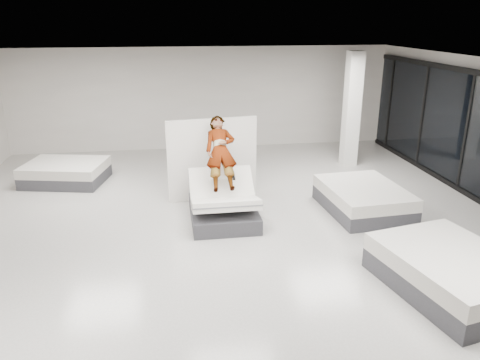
{
  "coord_description": "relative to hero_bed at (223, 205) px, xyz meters",
  "views": [
    {
      "loc": [
        -1.09,
        -7.89,
        4.06
      ],
      "look_at": [
        0.24,
        0.75,
        1.0
      ],
      "focal_mm": 35.0,
      "sensor_mm": 36.0,
      "label": 1
    }
  ],
  "objects": [
    {
      "name": "room",
      "position": [
        0.06,
        -1.1,
        1.25
      ],
      "size": [
        14.0,
        14.04,
        3.2
      ],
      "color": "beige",
      "rests_on": "ground"
    },
    {
      "name": "hero_bed",
      "position": [
        0.0,
        0.0,
        0.0
      ],
      "size": [
        1.36,
        1.8,
        1.09
      ],
      "color": "#393A3F",
      "rests_on": "floor"
    },
    {
      "name": "person",
      "position": [
        0.0,
        0.31,
        0.82
      ],
      "size": [
        0.64,
        1.53,
        1.56
      ],
      "primitive_type": "imported",
      "rotation": [
        0.77,
        0.0,
        -0.0
      ],
      "color": "slate",
      "rests_on": "hero_bed"
    },
    {
      "name": "remote",
      "position": [
        0.22,
        -0.04,
        0.6
      ],
      "size": [
        0.05,
        0.14,
        0.08
      ],
      "primitive_type": "cube",
      "rotation": [
        0.35,
        0.0,
        -0.0
      ],
      "color": "black",
      "rests_on": "person"
    },
    {
      "name": "divider_panel",
      "position": [
        -0.08,
        1.32,
        0.6
      ],
      "size": [
        2.09,
        0.36,
        1.9
      ],
      "primitive_type": "cube",
      "rotation": [
        0.0,
        0.0,
        0.13
      ],
      "color": "white",
      "rests_on": "floor"
    },
    {
      "name": "flat_bed_right_far",
      "position": [
        3.1,
        0.02,
        -0.06
      ],
      "size": [
        1.69,
        2.17,
        0.57
      ],
      "color": "#393A3F",
      "rests_on": "floor"
    },
    {
      "name": "flat_bed_right_near",
      "position": [
        3.19,
        -3.21,
        -0.03
      ],
      "size": [
        2.12,
        2.56,
        0.62
      ],
      "color": "#393A3F",
      "rests_on": "floor"
    },
    {
      "name": "flat_bed_left_far",
      "position": [
        -3.73,
        2.99,
        -0.08
      ],
      "size": [
        2.21,
        1.84,
        0.53
      ],
      "color": "#393A3F",
      "rests_on": "floor"
    },
    {
      "name": "column",
      "position": [
        4.06,
        3.4,
        1.25
      ],
      "size": [
        0.4,
        0.4,
        3.2
      ],
      "primitive_type": "cube",
      "color": "white",
      "rests_on": "floor"
    }
  ]
}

